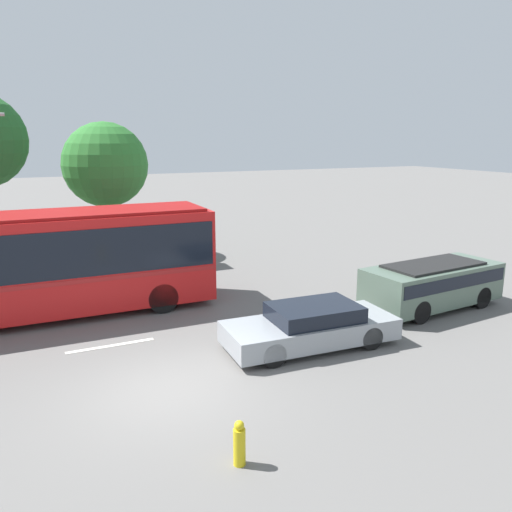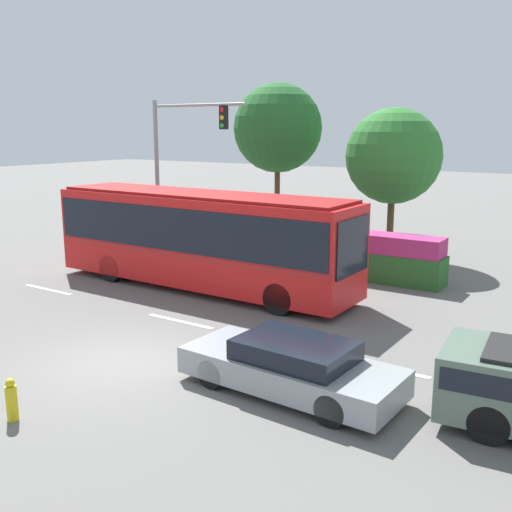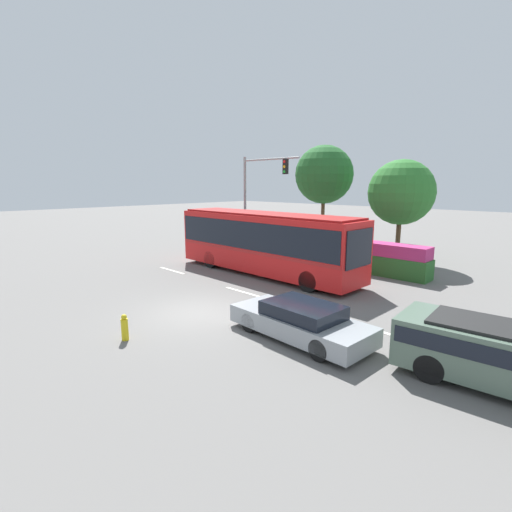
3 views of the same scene
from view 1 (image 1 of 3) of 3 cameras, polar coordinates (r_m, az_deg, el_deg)
name	(u,v)px [view 1 (image 1 of 3)]	position (r m, az deg, el deg)	size (l,w,h in m)	color
ground_plane	(167,390)	(12.32, -9.86, -14.54)	(140.00, 140.00, 0.00)	slate
city_bus	(29,260)	(17.46, -23.99, -0.45)	(11.57, 2.67, 3.38)	red
sedan_foreground	(311,326)	(14.33, 6.16, -7.80)	(4.87, 2.08, 1.18)	gray
suv_left_lane	(432,282)	(18.24, 19.08, -2.75)	(5.08, 2.43, 1.55)	#516656
flowering_hedge	(117,254)	(22.36, -15.31, 0.22)	(7.64, 1.21, 1.75)	#286028
street_tree_centre	(105,165)	(25.72, -16.49, 9.73)	(4.02, 4.02, 6.41)	brown
fire_hydrant	(239,444)	(9.59, -1.87, -20.23)	(0.22, 0.22, 0.86)	gold
lane_stripe_mid	(111,346)	(15.00, -15.93, -9.63)	(2.40, 0.16, 0.01)	silver
lane_stripe_far	(303,314)	(16.93, 5.29, -6.50)	(2.40, 0.16, 0.01)	silver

